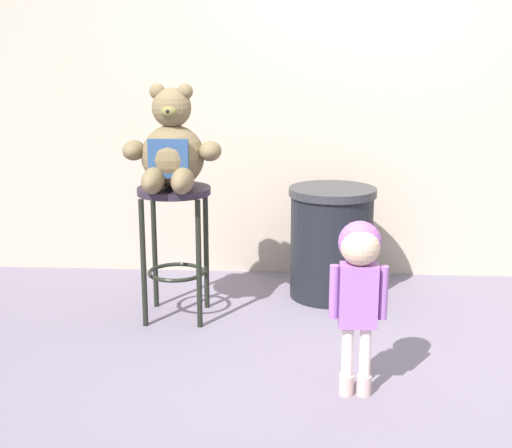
# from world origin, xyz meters

# --- Properties ---
(ground_plane) EXTENTS (24.00, 24.00, 0.00)m
(ground_plane) POSITION_xyz_m (0.00, 0.00, 0.00)
(ground_plane) COLOR slate
(bar_stool_with_teddy) EXTENTS (0.43, 0.43, 0.80)m
(bar_stool_with_teddy) POSITION_xyz_m (-1.09, 0.77, 0.58)
(bar_stool_with_teddy) COLOR #281F2D
(bar_stool_with_teddy) RESTS_ON ground_plane
(teddy_bear) EXTENTS (0.57, 0.51, 0.59)m
(teddy_bear) POSITION_xyz_m (-1.09, 0.74, 1.01)
(teddy_bear) COLOR brown
(teddy_bear) RESTS_ON bar_stool_with_teddy
(child_walking) EXTENTS (0.27, 0.21, 0.83)m
(child_walking) POSITION_xyz_m (-0.08, -0.17, 0.61)
(child_walking) COLOR #C9A79F
(child_walking) RESTS_ON ground_plane
(trash_bin) EXTENTS (0.56, 0.56, 0.72)m
(trash_bin) POSITION_xyz_m (-0.15, 1.20, 0.36)
(trash_bin) COLOR black
(trash_bin) RESTS_ON ground_plane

